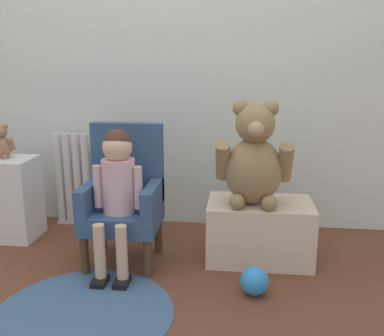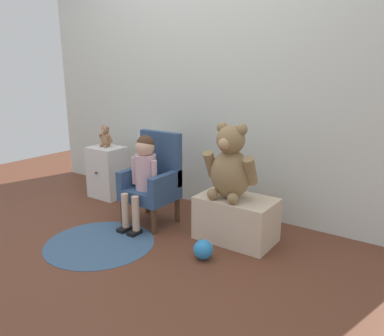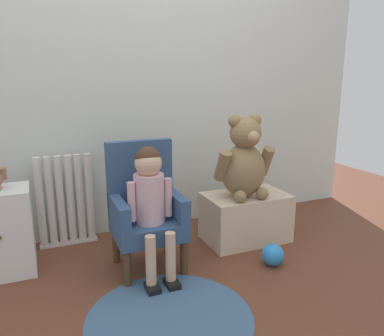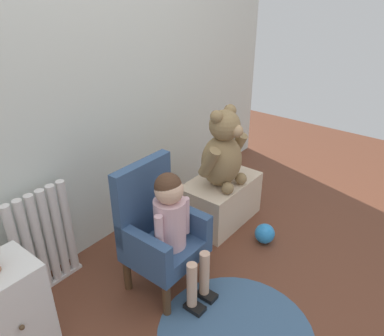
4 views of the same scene
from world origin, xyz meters
The scene contains 11 objects.
ground_plane centered at (0.00, 0.00, 0.00)m, with size 6.00×6.00×0.00m, color brown.
back_wall centered at (0.00, 1.11, 1.20)m, with size 3.80×0.05×2.40m, color silver.
radiator centered at (-0.48, 0.98, 0.30)m, with size 0.37×0.05×0.61m.
small_dresser centered at (-0.85, 0.72, 0.25)m, with size 0.33×0.29×0.50m.
child_armchair centered at (-0.07, 0.51, 0.36)m, with size 0.39×0.36×0.74m.
child_figure centered at (-0.07, 0.39, 0.48)m, with size 0.25×0.35×0.74m.
low_bench centered at (0.66, 0.58, 0.16)m, with size 0.56×0.35×0.33m, color beige.
large_teddy_bear centered at (0.61, 0.55, 0.57)m, with size 0.40×0.28×0.55m.
small_teddy_bear centered at (-0.87, 0.74, 0.59)m, with size 0.15×0.10×0.21m.
floor_rug centered at (-0.12, -0.05, 0.00)m, with size 0.79×0.79×0.01m, color #3B5A7C.
toy_ball centered at (0.62, 0.20, 0.07)m, with size 0.13×0.13×0.13m, color #2A86D5.
Camera 2 is at (1.86, -1.71, 1.24)m, focal length 35.00 mm.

